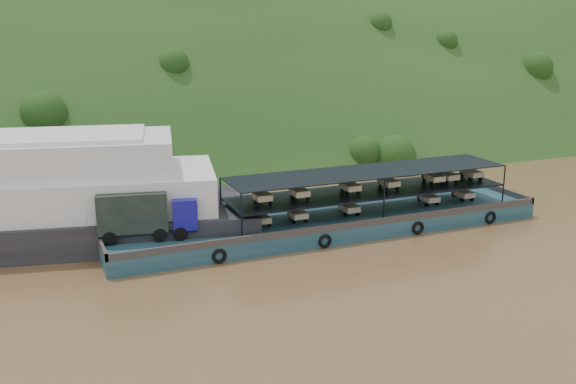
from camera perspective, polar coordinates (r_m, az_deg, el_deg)
name	(u,v)px	position (r m, az deg, el deg)	size (l,w,h in m)	color
ground	(327,239)	(48.90, 3.53, -4.23)	(160.00, 160.00, 0.00)	brown
hillside	(202,153)	(81.64, -7.69, 3.48)	(140.00, 28.00, 28.00)	#143513
cargo_barge	(313,218)	(50.02, 2.27, -2.37)	(35.06, 7.18, 4.66)	#143746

